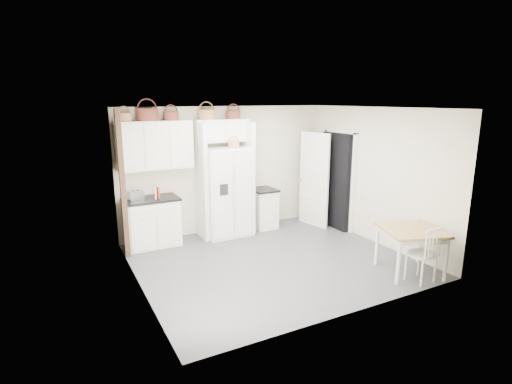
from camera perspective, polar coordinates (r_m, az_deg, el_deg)
floor at (r=7.06m, az=2.38°, el=-9.71°), size 4.50×4.50×0.00m
ceiling at (r=6.51m, az=2.60°, el=11.89°), size 4.50×4.50×0.00m
wall_back at (r=8.42m, az=-4.35°, el=3.25°), size 4.50×0.00×4.50m
wall_left at (r=5.89m, az=-16.82°, el=-1.58°), size 0.00×4.00×4.00m
wall_right at (r=8.01m, az=16.57°, el=2.23°), size 0.00×4.00×4.00m
refrigerator at (r=8.13m, az=-4.30°, el=0.05°), size 0.94×0.75×1.81m
base_cab_left at (r=7.84m, az=-14.60°, el=-4.30°), size 0.97×0.61×0.89m
base_cab_right at (r=8.67m, az=1.06°, el=-2.44°), size 0.47×0.56×0.82m
dining_table at (r=6.91m, az=21.13°, el=-7.85°), size 1.14×1.14×0.74m
windsor_chair at (r=6.64m, az=22.58°, el=-8.20°), size 0.44×0.41×0.88m
counter_left at (r=7.72m, az=-14.79°, el=-0.99°), size 1.01×0.65×0.04m
counter_right at (r=8.56m, az=1.07°, el=0.33°), size 0.50×0.60×0.04m
toaster at (r=7.59m, az=-16.81°, el=-0.47°), size 0.30×0.22×0.18m
cookbook_red at (r=7.64m, az=-13.86°, el=-0.11°), size 0.05×0.14×0.21m
cookbook_cream at (r=7.63m, az=-14.15°, el=-0.13°), size 0.06×0.15×0.21m
basket_upper_a at (r=7.57m, az=-18.30°, el=10.10°), size 0.27×0.27×0.15m
basket_upper_b at (r=7.64m, az=-15.26°, el=10.62°), size 0.39×0.39×0.23m
basket_upper_c at (r=7.75m, az=-12.05°, el=10.58°), size 0.28×0.28×0.16m
basket_bridge_a at (r=7.97m, az=-7.09°, el=10.93°), size 0.34×0.34×0.19m
basket_bridge_b at (r=8.19m, az=-3.28°, el=10.98°), size 0.29×0.29×0.17m
basket_fridge_b at (r=7.93m, az=-3.18°, el=6.82°), size 0.22×0.22×0.12m
upper_cabinet at (r=7.71m, az=-14.28°, el=6.48°), size 1.40×0.34×0.90m
bridge_cabinet at (r=8.10m, az=-4.96°, el=8.74°), size 1.12×0.34×0.45m
fridge_panel_left at (r=7.94m, az=-7.85°, el=1.46°), size 0.08×0.60×2.30m
fridge_panel_right at (r=8.33m, az=-1.24°, el=2.13°), size 0.08×0.60×2.30m
trim_post at (r=7.20m, az=-18.51°, el=0.91°), size 0.09×0.09×2.60m
doorway_void at (r=8.73m, az=11.49°, el=1.55°), size 0.18×0.85×2.05m
door_slab at (r=8.78m, az=8.29°, el=1.73°), size 0.21×0.79×2.05m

